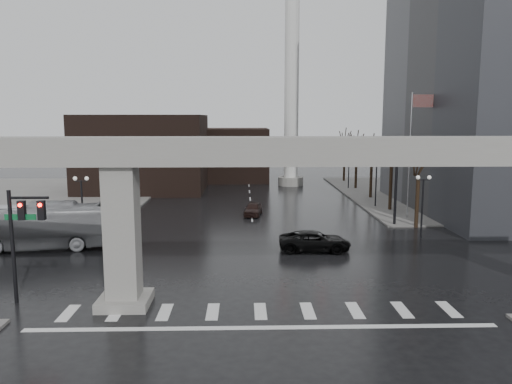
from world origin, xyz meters
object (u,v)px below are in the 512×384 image
signal_mast_arm (354,161)px  far_car (253,209)px  pickup_truck (315,241)px  city_bus (34,226)px

signal_mast_arm → far_car: size_ratio=3.15×
pickup_truck → city_bus: city_bus is taller
city_bus → far_car: bearing=-59.7°
city_bus → far_car: city_bus is taller
signal_mast_arm → pickup_truck: bearing=-118.8°
pickup_truck → far_car: size_ratio=1.36×
signal_mast_arm → far_car: bearing=150.2°
signal_mast_arm → far_car: signal_mast_arm is taller
pickup_truck → far_car: (-4.22, 13.46, -0.07)m
city_bus → pickup_truck: bearing=-99.7°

